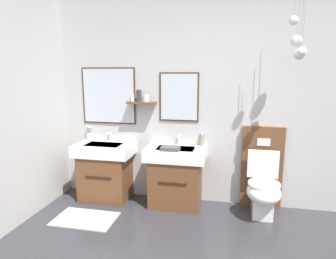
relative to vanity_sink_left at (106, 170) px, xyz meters
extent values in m
cube|color=#B7B5B2|center=(1.67, 0.26, 0.88)|extent=(4.85, 0.12, 2.55)
cube|color=#4C301E|center=(0.00, 0.19, 0.94)|extent=(0.72, 0.02, 0.72)
cube|color=silver|center=(0.00, 0.18, 0.94)|extent=(0.68, 0.01, 0.68)
cube|color=#4C301E|center=(0.92, 0.19, 0.94)|extent=(0.49, 0.02, 0.60)
cube|color=silver|center=(0.92, 0.18, 0.94)|extent=(0.45, 0.01, 0.56)
cube|color=brown|center=(0.46, 0.12, 0.87)|extent=(0.36, 0.14, 0.02)
cylinder|color=white|center=(0.34, 0.13, 0.92)|extent=(0.05, 0.05, 0.09)
cylinder|color=#333338|center=(0.43, 0.12, 0.95)|extent=(0.06, 0.06, 0.14)
cylinder|color=silver|center=(0.52, 0.12, 0.92)|extent=(0.08, 0.08, 0.09)
cylinder|color=gray|center=(2.20, -0.25, 1.82)|extent=(0.01, 0.01, 0.68)
sphere|color=silver|center=(2.20, -0.25, 1.43)|extent=(0.09, 0.09, 0.09)
cylinder|color=gray|center=(2.18, -0.08, 1.88)|extent=(0.01, 0.01, 0.56)
sphere|color=silver|center=(2.18, -0.08, 1.55)|extent=(0.12, 0.12, 0.12)
sphere|color=silver|center=(2.11, -0.21, 1.73)|extent=(0.09, 0.09, 0.09)
cylinder|color=gray|center=(2.20, -0.15, 1.81)|extent=(0.01, 0.01, 0.70)
sphere|color=silver|center=(2.20, -0.15, 1.41)|extent=(0.11, 0.11, 0.11)
cube|color=#9E9993|center=(0.00, -0.59, -0.38)|extent=(0.68, 0.44, 0.01)
cube|color=brown|center=(0.00, 0.00, -0.09)|extent=(0.61, 0.44, 0.59)
cube|color=black|center=(0.00, -0.23, -0.02)|extent=(0.33, 0.01, 0.02)
cube|color=white|center=(0.00, 0.00, 0.27)|extent=(0.73, 0.48, 0.14)
cube|color=silver|center=(0.00, -0.03, 0.33)|extent=(0.45, 0.26, 0.03)
cylinder|color=silver|center=(0.00, 0.19, 0.40)|extent=(0.03, 0.03, 0.11)
cylinder|color=silver|center=(0.00, 0.13, 0.45)|extent=(0.02, 0.11, 0.02)
cube|color=brown|center=(0.92, 0.00, -0.09)|extent=(0.61, 0.44, 0.59)
cube|color=black|center=(0.92, -0.23, -0.02)|extent=(0.33, 0.01, 0.02)
cube|color=white|center=(0.92, 0.00, 0.27)|extent=(0.73, 0.48, 0.14)
cube|color=silver|center=(0.92, -0.03, 0.33)|extent=(0.45, 0.26, 0.03)
cylinder|color=silver|center=(0.92, 0.19, 0.40)|extent=(0.03, 0.03, 0.11)
cylinder|color=silver|center=(0.92, 0.13, 0.45)|extent=(0.02, 0.11, 0.02)
cube|color=brown|center=(1.94, 0.18, 0.11)|extent=(0.48, 0.10, 1.00)
cube|color=silver|center=(1.94, 0.13, 0.43)|extent=(0.15, 0.01, 0.09)
cube|color=white|center=(1.94, -0.08, -0.22)|extent=(0.22, 0.30, 0.34)
ellipsoid|color=white|center=(1.94, -0.16, -0.07)|extent=(0.37, 0.46, 0.24)
torus|color=white|center=(1.94, -0.16, 0.03)|extent=(0.35, 0.35, 0.04)
cube|color=white|center=(1.94, 0.06, 0.19)|extent=(0.35, 0.03, 0.33)
cylinder|color=silver|center=(-0.28, 0.16, 0.39)|extent=(0.07, 0.07, 0.09)
cylinder|color=#2D84DB|center=(-0.27, 0.16, 0.45)|extent=(0.02, 0.02, 0.16)
cube|color=white|center=(-0.26, 0.16, 0.53)|extent=(0.01, 0.02, 0.03)
cylinder|color=#33B266|center=(-0.28, 0.17, 0.44)|extent=(0.04, 0.02, 0.16)
cube|color=white|center=(-0.30, 0.18, 0.52)|extent=(0.02, 0.02, 0.03)
cylinder|color=yellow|center=(-0.30, 0.16, 0.45)|extent=(0.03, 0.02, 0.17)
cube|color=white|center=(-0.31, 0.15, 0.54)|extent=(0.02, 0.02, 0.03)
cylinder|color=purple|center=(-0.28, 0.15, 0.45)|extent=(0.02, 0.02, 0.17)
cube|color=white|center=(-0.28, 0.14, 0.53)|extent=(0.01, 0.02, 0.03)
cylinder|color=gray|center=(1.22, 0.17, 0.41)|extent=(0.06, 0.06, 0.14)
cylinder|color=silver|center=(1.22, 0.17, 0.50)|extent=(0.02, 0.02, 0.04)
cube|color=#47474C|center=(0.88, -0.14, 0.37)|extent=(0.22, 0.16, 0.04)
camera|label=1|loc=(1.54, -3.37, 1.23)|focal=31.41mm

